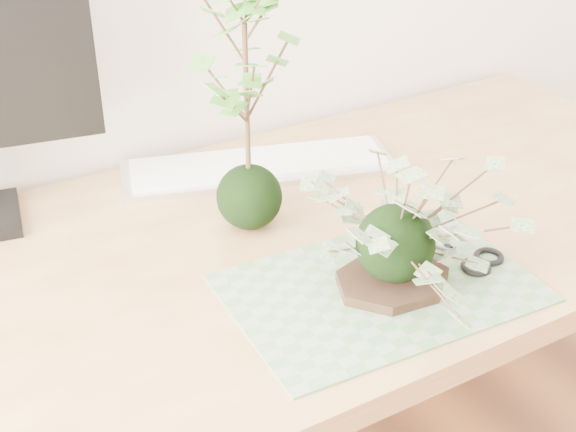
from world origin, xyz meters
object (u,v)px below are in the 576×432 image
object	(u,v)px
desk	(279,287)
ivy_kokedama	(398,211)
maple_kokedama	(245,41)
keyboard	(259,166)

from	to	relation	value
desk	ivy_kokedama	xyz separation A→B (m)	(0.07, -0.18, 0.21)
desk	ivy_kokedama	size ratio (longest dim) A/B	4.24
maple_kokedama	keyboard	size ratio (longest dim) A/B	0.85
maple_kokedama	keyboard	distance (m)	0.34
desk	ivy_kokedama	world-z (taller)	ivy_kokedama
ivy_kokedama	maple_kokedama	bearing A→B (deg)	110.70
desk	maple_kokedama	size ratio (longest dim) A/B	3.79
desk	maple_kokedama	xyz separation A→B (m)	(-0.02, 0.06, 0.38)
keyboard	desk	bearing A→B (deg)	-93.44
ivy_kokedama	keyboard	xyz separation A→B (m)	(0.01, 0.40, -0.11)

